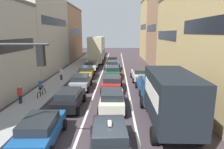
# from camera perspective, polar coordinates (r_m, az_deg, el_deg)

# --- Properties ---
(sidewalk_left) EXTENTS (2.60, 64.00, 0.14)m
(sidewalk_left) POSITION_cam_1_polar(r_m,az_deg,el_deg) (29.70, -12.65, 0.35)
(sidewalk_left) COLOR #9A9A9A
(sidewalk_left) RESTS_ON ground
(lane_stripe_left) EXTENTS (0.16, 60.00, 0.01)m
(lane_stripe_left) POSITION_cam_1_polar(r_m,az_deg,el_deg) (28.91, -2.98, 0.19)
(lane_stripe_left) COLOR silver
(lane_stripe_left) RESTS_ON ground
(lane_stripe_right) EXTENTS (0.16, 60.00, 0.01)m
(lane_stripe_right) POSITION_cam_1_polar(r_m,az_deg,el_deg) (28.85, 3.76, 0.15)
(lane_stripe_right) COLOR silver
(lane_stripe_right) RESTS_ON ground
(building_row_left) EXTENTS (7.20, 43.90, 13.72)m
(building_row_left) POSITION_cam_1_polar(r_m,az_deg,el_deg) (33.66, -20.79, 11.09)
(building_row_left) COLOR #B2ADA3
(building_row_left) RESTS_ON ground
(building_row_right) EXTENTS (7.20, 43.90, 13.18)m
(building_row_right) POSITION_cam_1_polar(r_m,az_deg,el_deg) (32.35, 18.69, 11.52)
(building_row_right) COLOR tan
(building_row_right) RESTS_ON ground
(removalist_box_truck) EXTENTS (2.74, 7.72, 3.58)m
(removalist_box_truck) POSITION_cam_1_polar(r_m,az_deg,el_deg) (13.11, 15.55, -5.79)
(removalist_box_truck) COLOR navy
(removalist_box_truck) RESTS_ON ground
(taxi_centre_lane_front) EXTENTS (2.29, 4.41, 1.66)m
(taxi_centre_lane_front) POSITION_cam_1_polar(r_m,az_deg,el_deg) (10.35, -0.70, -17.39)
(taxi_centre_lane_front) COLOR black
(taxi_centre_lane_front) RESTS_ON ground
(sedan_left_lane_front) EXTENTS (2.21, 4.37, 1.49)m
(sedan_left_lane_front) POSITION_cam_1_polar(r_m,az_deg,el_deg) (11.69, -19.72, -14.50)
(sedan_left_lane_front) COLOR #194C8C
(sedan_left_lane_front) RESTS_ON ground
(sedan_centre_lane_second) EXTENTS (2.10, 4.32, 1.49)m
(sedan_centre_lane_second) POSITION_cam_1_polar(r_m,az_deg,el_deg) (15.61, 0.02, -7.03)
(sedan_centre_lane_second) COLOR beige
(sedan_centre_lane_second) RESTS_ON ground
(wagon_left_lane_second) EXTENTS (2.09, 4.32, 1.49)m
(wagon_left_lane_second) POSITION_cam_1_polar(r_m,az_deg,el_deg) (16.13, -12.06, -6.67)
(wagon_left_lane_second) COLOR black
(wagon_left_lane_second) RESTS_ON ground
(hatchback_centre_lane_third) EXTENTS (2.18, 4.36, 1.49)m
(hatchback_centre_lane_third) POSITION_cam_1_polar(r_m,az_deg,el_deg) (20.66, 0.01, -2.29)
(hatchback_centre_lane_third) COLOR #A51E1E
(hatchback_centre_lane_third) RESTS_ON ground
(sedan_left_lane_third) EXTENTS (2.13, 4.33, 1.49)m
(sedan_left_lane_third) POSITION_cam_1_polar(r_m,az_deg,el_deg) (21.43, -8.93, -1.92)
(sedan_left_lane_third) COLOR gray
(sedan_left_lane_third) RESTS_ON ground
(coupe_centre_lane_fourth) EXTENTS (2.09, 4.32, 1.49)m
(coupe_centre_lane_fourth) POSITION_cam_1_polar(r_m,az_deg,el_deg) (26.50, 0.15, 0.88)
(coupe_centre_lane_fourth) COLOR #19592D
(coupe_centre_lane_fourth) RESTS_ON ground
(sedan_left_lane_fourth) EXTENTS (2.19, 4.37, 1.49)m
(sedan_left_lane_fourth) POSITION_cam_1_polar(r_m,az_deg,el_deg) (26.72, -7.33, 0.87)
(sedan_left_lane_fourth) COLOR #B29319
(sedan_left_lane_fourth) RESTS_ON ground
(sedan_centre_lane_fifth) EXTENTS (2.27, 4.40, 1.49)m
(sedan_centre_lane_fifth) POSITION_cam_1_polar(r_m,az_deg,el_deg) (31.74, 0.21, 2.71)
(sedan_centre_lane_fifth) COLOR #759EB7
(sedan_centre_lane_fifth) RESTS_ON ground
(sedan_left_lane_fifth) EXTENTS (2.07, 4.31, 1.49)m
(sedan_left_lane_fifth) POSITION_cam_1_polar(r_m,az_deg,el_deg) (31.56, -5.93, 2.59)
(sedan_left_lane_fifth) COLOR silver
(sedan_left_lane_fifth) RESTS_ON ground
(sedan_right_lane_behind_truck) EXTENTS (2.19, 4.36, 1.49)m
(sedan_right_lane_behind_truck) POSITION_cam_1_polar(r_m,az_deg,el_deg) (20.26, 10.12, -2.77)
(sedan_right_lane_behind_truck) COLOR #194C8C
(sedan_right_lane_behind_truck) RESTS_ON ground
(wagon_right_lane_far) EXTENTS (2.13, 4.33, 1.49)m
(wagon_right_lane_far) POSITION_cam_1_polar(r_m,az_deg,el_deg) (25.05, 7.97, 0.11)
(wagon_right_lane_far) COLOR beige
(wagon_right_lane_far) RESTS_ON ground
(bus_mid_queue_primary) EXTENTS (2.85, 10.52, 5.06)m
(bus_mid_queue_primary) POSITION_cam_1_polar(r_m,az_deg,el_deg) (39.96, -4.30, 7.50)
(bus_mid_queue_primary) COLOR #BFB793
(bus_mid_queue_primary) RESTS_ON ground
(cyclist_on_sidewalk) EXTENTS (0.50, 1.73, 1.72)m
(cyclist_on_sidewalk) POSITION_cam_1_polar(r_m,az_deg,el_deg) (19.46, -19.60, -3.74)
(cyclist_on_sidewalk) COLOR black
(cyclist_on_sidewalk) RESTS_ON ground
(pedestrian_near_kerb) EXTENTS (0.34, 0.53, 1.66)m
(pedestrian_near_kerb) POSITION_cam_1_polar(r_m,az_deg,el_deg) (18.05, -24.79, -5.03)
(pedestrian_near_kerb) COLOR #262D47
(pedestrian_near_kerb) RESTS_ON ground
(pedestrian_mid_sidewalk) EXTENTS (0.44, 0.38, 1.66)m
(pedestrian_mid_sidewalk) POSITION_cam_1_polar(r_m,az_deg,el_deg) (25.21, -14.32, 0.28)
(pedestrian_mid_sidewalk) COLOR #262D47
(pedestrian_mid_sidewalk) RESTS_ON ground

